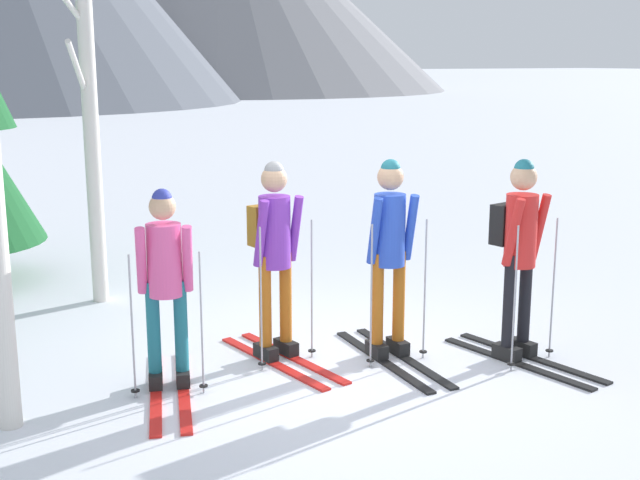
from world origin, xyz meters
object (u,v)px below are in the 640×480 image
Objects in this scene: skier_in_pink at (165,278)px; skier_in_purple at (274,248)px; skier_in_blue at (390,249)px; skier_in_red at (519,247)px; birch_tree_tall at (88,72)px.

skier_in_purple reaches higher than skier_in_pink.
skier_in_purple is 0.99× the size of skier_in_blue.
skier_in_blue is 1.14m from skier_in_red.
skier_in_red is at bearing -27.39° from skier_in_purple.
skier_in_pink is at bearing 165.40° from skier_in_red.
birch_tree_tall is at bearing 122.63° from skier_in_blue.
skier_in_pink is 0.35× the size of birch_tree_tall.
skier_in_red reaches higher than skier_in_pink.
skier_in_blue is at bearing -6.51° from skier_in_pink.
skier_in_pink is at bearing -168.35° from skier_in_purple.
skier_in_blue is 3.86m from birch_tree_tall.
skier_in_pink is 0.96× the size of skier_in_red.
birch_tree_tall reaches higher than skier_in_purple.
skier_in_blue is (1.98, -0.23, 0.08)m from skier_in_pink.
birch_tree_tall is at bearing 111.34° from skier_in_purple.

